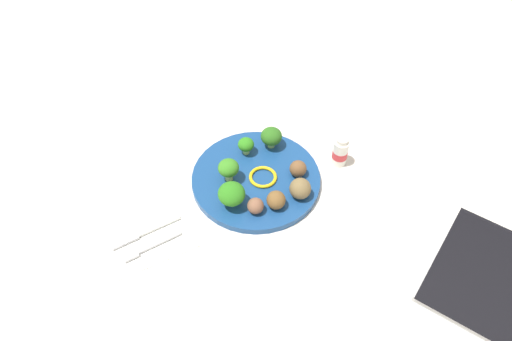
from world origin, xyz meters
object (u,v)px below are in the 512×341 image
object	(u,v)px
plate	(256,179)
meatball_center	(256,206)
pepper_ring_back_right	(263,177)
yogurt_bottle	(340,152)
meatball_near_rim	(300,189)
meatball_mid_right	(276,200)
broccoli_floret_mid_right	(271,137)
meatball_front_left	(298,169)
knife	(143,232)
napkin	(149,239)
broccoli_floret_back_left	(232,194)
fork	(148,246)
broccoli_floret_near_rim	(246,145)
broccoli_floret_front_right	(229,168)

from	to	relation	value
plate	meatball_center	size ratio (longest dim) A/B	8.25
pepper_ring_back_right	yogurt_bottle	distance (m)	0.18
yogurt_bottle	meatball_near_rim	bearing A→B (deg)	14.92
meatball_center	meatball_mid_right	world-z (taller)	meatball_mid_right
broccoli_floret_mid_right	meatball_front_left	size ratio (longest dim) A/B	1.37
meatball_front_left	knife	size ratio (longest dim) A/B	0.25
napkin	yogurt_bottle	world-z (taller)	yogurt_bottle
broccoli_floret_back_left	broccoli_floret_mid_right	bearing A→B (deg)	-149.91
plate	napkin	world-z (taller)	plate
plate	meatball_near_rim	bearing A→B (deg)	116.87
fork	yogurt_bottle	xyz separation A→B (m)	(-0.46, 0.03, 0.03)
meatball_front_left	meatball_near_rim	bearing A→B (deg)	57.30
pepper_ring_back_right	napkin	size ratio (longest dim) A/B	0.36
meatball_mid_right	pepper_ring_back_right	world-z (taller)	meatball_mid_right
meatball_near_rim	meatball_mid_right	distance (m)	0.06
plate	meatball_mid_right	distance (m)	0.09
broccoli_floret_near_rim	meatball_center	bearing A→B (deg)	63.92
meatball_front_left	broccoli_floret_front_right	bearing A→B (deg)	-28.19
broccoli_floret_near_rim	napkin	world-z (taller)	broccoli_floret_near_rim
broccoli_floret_front_right	pepper_ring_back_right	size ratio (longest dim) A/B	0.89
broccoli_floret_mid_right	meatball_front_left	bearing A→B (deg)	89.42
broccoli_floret_near_rim	meatball_front_left	world-z (taller)	broccoli_floret_near_rim
broccoli_floret_mid_right	pepper_ring_back_right	world-z (taller)	broccoli_floret_mid_right
plate	fork	xyz separation A→B (m)	(0.27, 0.03, -0.00)
meatball_front_left	meatball_mid_right	bearing A→B (deg)	26.48
meatball_near_rim	plate	bearing A→B (deg)	-63.13
broccoli_floret_front_right	knife	xyz separation A→B (m)	(0.21, 0.02, -0.04)
broccoli_floret_back_left	fork	bearing A→B (deg)	-2.69
meatball_near_rim	fork	distance (m)	0.33
broccoli_floret_front_right	knife	distance (m)	0.22
broccoli_floret_back_left	meatball_front_left	distance (m)	0.16
broccoli_floret_back_left	meatball_near_rim	world-z (taller)	broccoli_floret_back_left
meatball_front_left	pepper_ring_back_right	distance (m)	0.08
meatball_front_left	meatball_mid_right	xyz separation A→B (m)	(0.09, 0.04, 0.00)
meatball_mid_right	yogurt_bottle	distance (m)	0.20
broccoli_floret_front_right	meatball_mid_right	bearing A→B (deg)	110.27
meatball_near_rim	broccoli_floret_front_right	bearing A→B (deg)	-50.17
meatball_near_rim	meatball_mid_right	xyz separation A→B (m)	(0.06, -0.00, -0.00)
broccoli_floret_back_left	fork	size ratio (longest dim) A/B	0.48
pepper_ring_back_right	napkin	world-z (taller)	pepper_ring_back_right
plate	broccoli_floret_mid_right	xyz separation A→B (m)	(-0.08, -0.06, 0.04)
broccoli_floret_front_right	meatball_mid_right	world-z (taller)	broccoli_floret_front_right
broccoli_floret_front_right	meatball_front_left	distance (m)	0.15
meatball_center	napkin	world-z (taller)	meatball_center
broccoli_floret_near_rim	broccoli_floret_mid_right	bearing A→B (deg)	166.80
plate	broccoli_floret_back_left	bearing A→B (deg)	23.55
broccoli_floret_front_right	fork	xyz separation A→B (m)	(0.22, 0.05, -0.04)
meatball_center	knife	size ratio (longest dim) A/B	0.23
broccoli_floret_front_right	meatball_front_left	world-z (taller)	broccoli_floret_front_right
broccoli_floret_mid_right	fork	size ratio (longest dim) A/B	0.42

